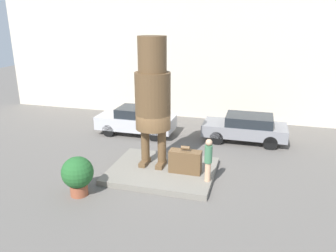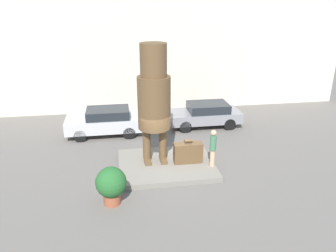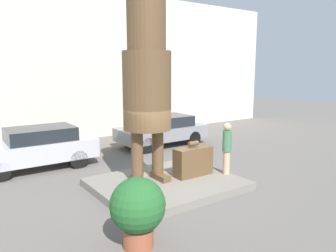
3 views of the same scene
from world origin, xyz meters
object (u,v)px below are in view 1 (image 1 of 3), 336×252
Objects in this scene: giant_suitcase at (185,161)px; parked_car_silver at (137,120)px; statue_figure at (153,93)px; parked_car_grey at (246,127)px; tourist at (208,158)px; planter_pot at (78,174)px.

giant_suitcase is 0.30× the size of parked_car_silver.
parked_car_grey is at bearing 51.41° from statue_figure.
statue_figure is 3.46m from tourist.
parked_car_silver is (-2.33, 4.11, -2.56)m from statue_figure.
statue_figure is at bearing 164.59° from giant_suitcase.
tourist is at bearing 78.24° from parked_car_grey.
giant_suitcase is at bearing 35.05° from planter_pot.
tourist is 6.99m from parked_car_silver.
tourist is (1.01, -0.52, 0.47)m from giant_suitcase.
parked_car_silver is (-4.83, 5.04, -0.35)m from tourist.
parked_car_grey is at bearing -175.68° from parked_car_silver.
parked_car_grey is (5.97, 0.45, -0.04)m from parked_car_silver.
parked_car_silver is 6.97m from planter_pot.
statue_figure is 6.39m from parked_car_grey.
statue_figure reaches higher than planter_pot.
giant_suitcase is 5.92m from parked_car_silver.
giant_suitcase is 0.87× the size of planter_pot.
planter_pot is at bearing -144.95° from giant_suitcase.
statue_figure reaches higher than parked_car_silver.
planter_pot is at bearing 92.78° from parked_car_silver.
parked_car_grey is (3.64, 4.56, -2.60)m from statue_figure.
parked_car_silver is at bearing 92.78° from planter_pot.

